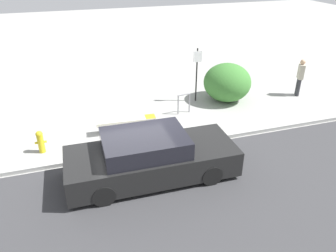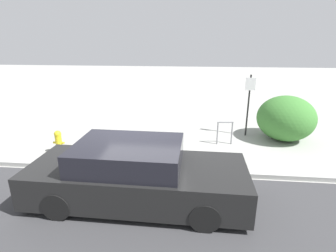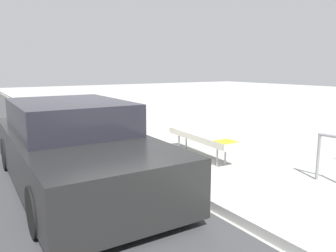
{
  "view_description": "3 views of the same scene",
  "coord_description": "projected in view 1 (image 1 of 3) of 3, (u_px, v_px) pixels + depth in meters",
  "views": [
    {
      "loc": [
        -1.68,
        -8.81,
        5.77
      ],
      "look_at": [
        1.17,
        0.19,
        0.69
      ],
      "focal_mm": 35.0,
      "sensor_mm": 36.0,
      "label": 1
    },
    {
      "loc": [
        1.4,
        -6.41,
        3.49
      ],
      "look_at": [
        0.61,
        1.38,
        0.9
      ],
      "focal_mm": 28.0,
      "sensor_mm": 36.0,
      "label": 2
    },
    {
      "loc": [
        5.42,
        -2.85,
        1.91
      ],
      "look_at": [
        -0.6,
        1.02,
        0.63
      ],
      "focal_mm": 35.0,
      "sensor_mm": 36.0,
      "label": 3
    }
  ],
  "objects": [
    {
      "name": "ground_plane",
      "position": [
        135.0,
        153.0,
        10.57
      ],
      "size": [
        60.0,
        60.0,
        0.0
      ],
      "primitive_type": "plane",
      "color": "#9E9E99"
    },
    {
      "name": "curb",
      "position": [
        135.0,
        151.0,
        10.54
      ],
      "size": [
        60.0,
        0.2,
        0.13
      ],
      "color": "#A8A8A3",
      "rests_on": "ground_plane"
    },
    {
      "name": "bench",
      "position": [
        126.0,
        121.0,
        11.59
      ],
      "size": [
        2.11,
        0.5,
        0.53
      ],
      "rotation": [
        0.0,
        0.0,
        -0.07
      ],
      "color": "#99999E",
      "rests_on": "ground_plane"
    },
    {
      "name": "bike_rack",
      "position": [
        184.0,
        102.0,
        12.92
      ],
      "size": [
        0.55,
        0.12,
        0.83
      ],
      "rotation": [
        0.0,
        0.0,
        0.12
      ],
      "color": "gray",
      "rests_on": "ground_plane"
    },
    {
      "name": "sign_post",
      "position": [
        197.0,
        70.0,
        13.56
      ],
      "size": [
        0.36,
        0.08,
        2.3
      ],
      "color": "black",
      "rests_on": "ground_plane"
    },
    {
      "name": "fire_hydrant",
      "position": [
        41.0,
        141.0,
        10.43
      ],
      "size": [
        0.36,
        0.22,
        0.77
      ],
      "color": "gold",
      "rests_on": "ground_plane"
    },
    {
      "name": "shrub_hedge",
      "position": [
        227.0,
        82.0,
        13.93
      ],
      "size": [
        2.01,
        2.0,
        1.62
      ],
      "color": "#3D7A33",
      "rests_on": "ground_plane"
    },
    {
      "name": "pedestrian",
      "position": [
        300.0,
        76.0,
        14.37
      ],
      "size": [
        0.34,
        0.42,
        1.65
      ],
      "rotation": [
        0.0,
        0.0,
        4.29
      ],
      "color": "#333338",
      "rests_on": "ground_plane"
    },
    {
      "name": "parked_car_near",
      "position": [
        150.0,
        157.0,
        9.2
      ],
      "size": [
        4.79,
        1.95,
        1.37
      ],
      "rotation": [
        0.0,
        0.0,
        -0.02
      ],
      "color": "black",
      "rests_on": "ground_plane"
    }
  ]
}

